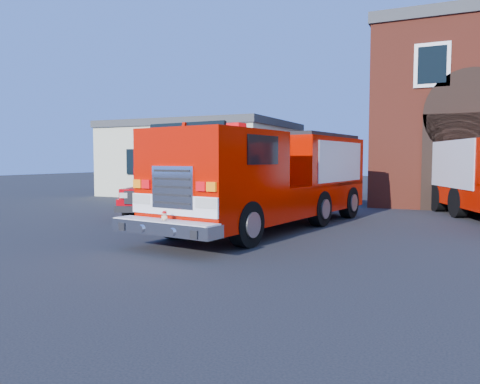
% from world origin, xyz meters
% --- Properties ---
extents(ground, '(100.00, 100.00, 0.00)m').
position_xyz_m(ground, '(0.00, 0.00, 0.00)').
color(ground, black).
rests_on(ground, ground).
extents(side_building, '(10.20, 8.20, 4.35)m').
position_xyz_m(side_building, '(-9.00, 13.00, 2.20)').
color(side_building, beige).
rests_on(side_building, ground).
extents(fire_engine, '(4.21, 10.15, 3.03)m').
position_xyz_m(fire_engine, '(-0.18, 1.65, 1.57)').
color(fire_engine, black).
rests_on(fire_engine, ground).
extents(pickup_truck, '(3.65, 5.97, 1.84)m').
position_xyz_m(pickup_truck, '(-5.35, 3.46, 0.87)').
color(pickup_truck, black).
rests_on(pickup_truck, ground).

